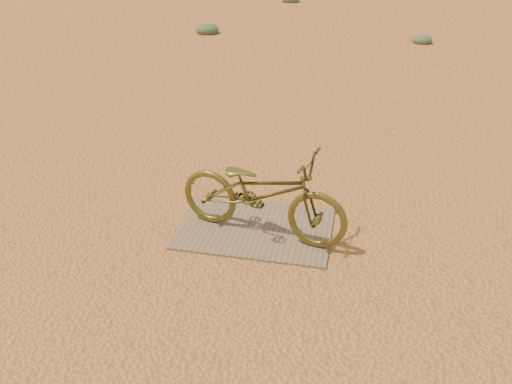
# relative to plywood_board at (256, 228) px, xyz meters

# --- Properties ---
(ground) EXTENTS (120.00, 120.00, 0.00)m
(ground) POSITION_rel_plywood_board_xyz_m (0.46, 0.28, -0.01)
(ground) COLOR #BF7843
(ground) RESTS_ON ground
(plywood_board) EXTENTS (1.48, 1.06, 0.02)m
(plywood_board) POSITION_rel_plywood_board_xyz_m (0.00, 0.00, 0.00)
(plywood_board) COLOR #76634D
(plywood_board) RESTS_ON ground
(bicycle) EXTENTS (1.75, 0.91, 0.88)m
(bicycle) POSITION_rel_plywood_board_xyz_m (0.07, -0.09, 0.45)
(bicycle) COLOR brown
(bicycle) RESTS_ON plywood_board
(kale_a) EXTENTS (0.66, 0.66, 0.36)m
(kale_a) POSITION_rel_plywood_board_xyz_m (-3.59, 10.12, -0.01)
(kale_a) COLOR #54764D
(kale_a) RESTS_ON ground
(kale_b) EXTENTS (0.52, 0.52, 0.28)m
(kale_b) POSITION_rel_plywood_board_xyz_m (2.35, 9.96, -0.01)
(kale_b) COLOR #54764D
(kale_b) RESTS_ON ground
(kale_c) EXTENTS (0.74, 0.74, 0.40)m
(kale_c) POSITION_rel_plywood_board_xyz_m (-2.29, 17.66, -0.01)
(kale_c) COLOR #54764D
(kale_c) RESTS_ON ground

